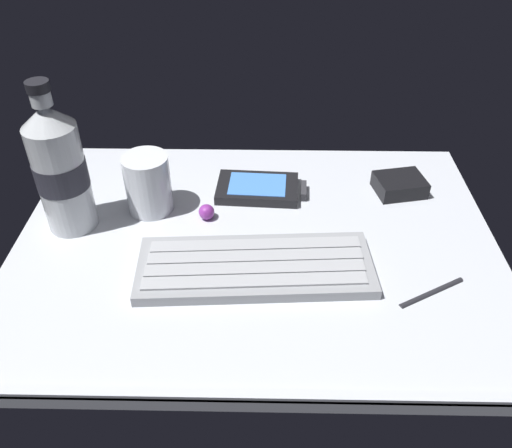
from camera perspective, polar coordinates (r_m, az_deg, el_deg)
ground_plane at (r=70.70cm, az=-0.00°, el=-2.65°), size 64.00×48.00×2.80cm
keyboard at (r=65.42cm, az=0.02°, el=-4.61°), size 29.59×12.67×1.70cm
handheld_device at (r=78.94cm, az=0.63°, el=3.87°), size 13.11×8.28×1.50cm
juice_cup at (r=75.37cm, az=-11.56°, el=4.07°), size 6.40×6.40×8.50cm
water_bottle at (r=72.56cm, az=-20.42°, el=5.63°), size 6.73×6.73×20.80cm
charger_block at (r=81.73cm, az=15.25°, el=4.10°), size 7.99×6.91×2.40cm
trackball_mouse at (r=73.88cm, az=-5.37°, el=1.31°), size 2.20×2.20×2.20cm
stylus_pen at (r=66.41cm, az=18.50°, el=-6.89°), size 8.64×5.24×0.70cm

